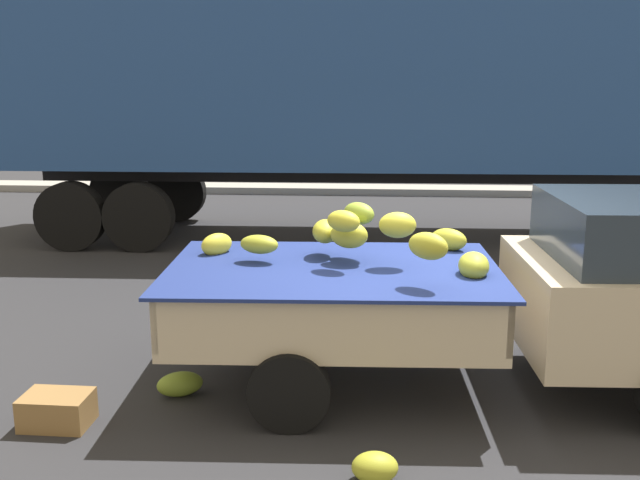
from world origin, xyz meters
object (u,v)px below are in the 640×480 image
pickup_truck (567,291)px  semi_trailer (367,85)px  fallen_banana_bunch_by_wheel (375,467)px  fallen_banana_bunch_near_tailgate (180,384)px  produce_crate (57,410)px

pickup_truck → semi_trailer: size_ratio=0.42×
pickup_truck → fallen_banana_bunch_by_wheel: size_ratio=15.96×
fallen_banana_bunch_near_tailgate → fallen_banana_bunch_by_wheel: bearing=-36.6°
pickup_truck → produce_crate: size_ratio=9.79×
semi_trailer → fallen_banana_bunch_by_wheel: semi_trailer is taller
pickup_truck → fallen_banana_bunch_by_wheel: (-1.64, -1.63, -0.78)m
pickup_truck → semi_trailer: (-1.76, 6.01, 1.66)m
fallen_banana_bunch_near_tailgate → produce_crate: (-0.83, -0.60, 0.02)m
semi_trailer → produce_crate: 7.77m
semi_trailer → produce_crate: size_ratio=23.15×
fallen_banana_bunch_by_wheel → produce_crate: size_ratio=0.61×
pickup_truck → fallen_banana_bunch_near_tailgate: size_ratio=12.90×
pickup_truck → fallen_banana_bunch_by_wheel: 2.44m
fallen_banana_bunch_near_tailgate → pickup_truck: bearing=6.9°
semi_trailer → produce_crate: semi_trailer is taller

